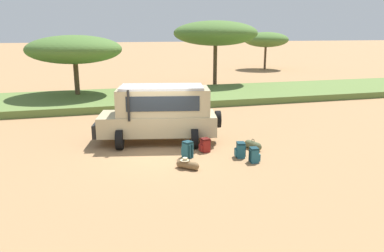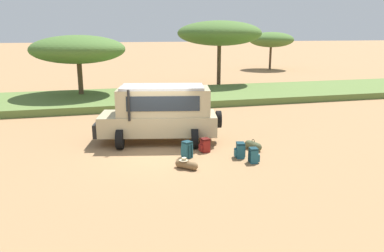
{
  "view_description": "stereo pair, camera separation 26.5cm",
  "coord_description": "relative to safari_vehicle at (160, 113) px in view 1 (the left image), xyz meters",
  "views": [
    {
      "loc": [
        -2.64,
        -13.96,
        4.64
      ],
      "look_at": [
        1.31,
        -0.14,
        1.0
      ],
      "focal_mm": 35.0,
      "sensor_mm": 36.0,
      "label": 1
    },
    {
      "loc": [
        -2.38,
        -14.04,
        4.64
      ],
      "look_at": [
        1.31,
        -0.14,
        1.0
      ],
      "focal_mm": 35.0,
      "sensor_mm": 36.0,
      "label": 2
    }
  ],
  "objects": [
    {
      "name": "acacia_tree_left_mid",
      "position": [
        7.59,
        14.61,
        3.2
      ],
      "size": [
        6.94,
        6.7,
        5.52
      ],
      "color": "brown",
      "rests_on": "ground_plane"
    },
    {
      "name": "backpack_cluster_center",
      "position": [
        1.42,
        -1.85,
        -1.03
      ],
      "size": [
        0.45,
        0.38,
        0.55
      ],
      "color": "maroon",
      "rests_on": "ground_plane"
    },
    {
      "name": "duffel_bag_low_black_case",
      "position": [
        0.26,
        -3.5,
        -1.14
      ],
      "size": [
        0.71,
        0.67,
        0.39
      ],
      "color": "brown",
      "rests_on": "ground_plane"
    },
    {
      "name": "ground_plane",
      "position": [
        -0.32,
        -1.37,
        -1.29
      ],
      "size": [
        320.0,
        320.0,
        0.0
      ],
      "primitive_type": "plane",
      "color": "#9E754C"
    },
    {
      "name": "backpack_outermost",
      "position": [
        2.5,
        -2.86,
        -1.01
      ],
      "size": [
        0.45,
        0.44,
        0.59
      ],
      "color": "#235B6B",
      "rests_on": "ground_plane"
    },
    {
      "name": "duffel_bag_soft_canvas",
      "position": [
        3.38,
        -2.1,
        -1.12
      ],
      "size": [
        0.5,
        0.83,
        0.44
      ],
      "color": "#4C5133",
      "rests_on": "ground_plane"
    },
    {
      "name": "grass_bank",
      "position": [
        -0.32,
        9.93,
        -1.07
      ],
      "size": [
        120.0,
        7.0,
        0.44
      ],
      "color": "#5B7538",
      "rests_on": "ground_plane"
    },
    {
      "name": "acacia_tree_centre_back",
      "position": [
        19.03,
        28.12,
        2.35
      ],
      "size": [
        5.54,
        5.54,
        4.59
      ],
      "color": "brown",
      "rests_on": "ground_plane"
    },
    {
      "name": "backpack_near_rear_wheel",
      "position": [
        0.56,
        -2.35,
        -0.98
      ],
      "size": [
        0.43,
        0.47,
        0.64
      ],
      "color": "#235B6B",
      "rests_on": "ground_plane"
    },
    {
      "name": "backpack_beside_front_wheel",
      "position": [
        2.77,
        -3.52,
        -1.02
      ],
      "size": [
        0.41,
        0.36,
        0.56
      ],
      "color": "#235B6B",
      "rests_on": "ground_plane"
    },
    {
      "name": "acacia_tree_far_left",
      "position": [
        -3.55,
        11.4,
        2.17
      ],
      "size": [
        6.31,
        6.15,
        4.42
      ],
      "color": "brown",
      "rests_on": "ground_plane"
    },
    {
      "name": "safari_vehicle",
      "position": [
        0.0,
        0.0,
        0.0
      ],
      "size": [
        5.48,
        3.4,
        2.44
      ],
      "color": "tan",
      "rests_on": "ground_plane"
    }
  ]
}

